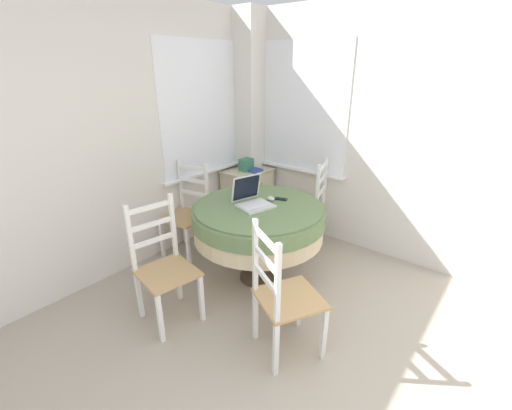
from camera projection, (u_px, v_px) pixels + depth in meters
The scene contains 12 objects.
corner_room_shell at pixel (266, 142), 3.17m from camera, with size 4.53×4.69×2.55m.
round_dining_table at pixel (258, 220), 3.13m from camera, with size 1.21×1.21×0.77m.
laptop at pixel (252, 199), 3.08m from camera, with size 0.36×0.37×0.26m.
computer_mouse at pixel (271, 199), 3.19m from camera, with size 0.05×0.08×0.04m.
cell_phone at pixel (281, 199), 3.22m from camera, with size 0.09×0.13×0.01m.
dining_chair_near_back_window at pixel (187, 213), 3.68m from camera, with size 0.49×0.48×1.00m.
dining_chair_near_right_window at pixel (308, 205), 3.88m from camera, with size 0.51×0.52×1.00m.
dining_chair_camera_near at pixel (283, 297), 2.35m from camera, with size 0.57×0.56×1.00m.
dining_chair_left_flank at pixel (164, 267), 2.70m from camera, with size 0.47×0.48×1.00m.
corner_cabinet at pixel (248, 197), 4.42m from camera, with size 0.59×0.46×0.72m.
storage_box at pixel (246, 165), 4.22m from camera, with size 0.16×0.12×0.15m.
book_on_cabinet at pixel (253, 170), 4.23m from camera, with size 0.17×0.21×0.02m.
Camera 1 is at (-1.18, -0.11, 1.95)m, focal length 24.00 mm.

